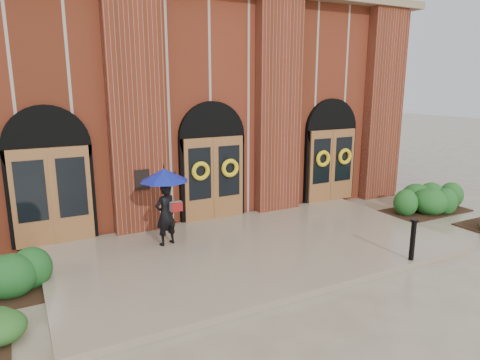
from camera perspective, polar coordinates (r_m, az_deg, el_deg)
ground at (r=11.02m, az=2.54°, el=-9.67°), size 90.00×90.00×0.00m
landing at (r=11.12m, az=2.15°, el=-9.05°), size 10.00×5.30×0.15m
church_building at (r=18.32m, az=-11.56°, el=10.33°), size 16.20×12.53×7.00m
man_with_umbrella at (r=10.89m, az=-9.98°, el=-1.58°), size 1.55×1.55×1.99m
metal_post at (r=10.81m, az=22.04°, el=-7.30°), size 0.15×0.15×0.99m
hedge_wall_right at (r=15.36m, az=22.89°, el=-2.56°), size 3.20×1.28×0.82m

